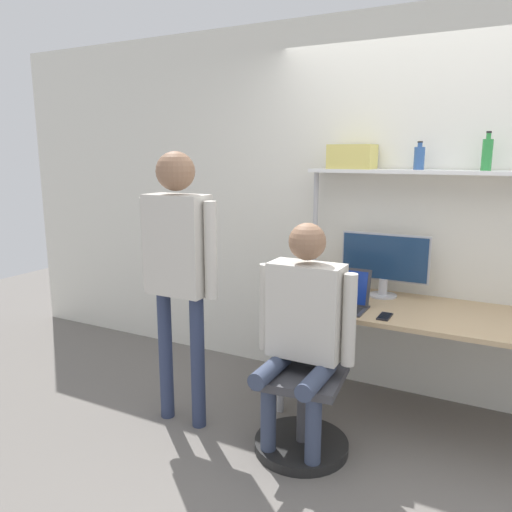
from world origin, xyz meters
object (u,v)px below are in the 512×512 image
Objects in this scene: bottle_blue at (419,158)px; cell_phone at (385,316)px; person_standing at (178,254)px; storage_box at (352,157)px; office_chair at (304,401)px; bottle_green at (487,154)px; laptop at (343,296)px; monitor at (384,261)px; person_seated at (303,320)px.

cell_phone is at bearing -96.72° from bottle_blue.
cell_phone is 1.07m from bottle_blue.
storage_box is (0.79, 0.98, 0.59)m from person_standing.
cell_phone is 0.71m from office_chair.
person_standing is 2.00m from bottle_green.
cell_phone is 0.63× the size of bottle_green.
person_standing reaches higher than laptop.
bottle_green is at bearing 0.00° from bottle_blue.
monitor is 1.83× the size of laptop.
bottle_green is at bearing 46.87° from office_chair.
monitor is 0.94m from person_seated.
bottle_blue reaches higher than monitor.
monitor is 0.73m from bottle_blue.
bottle_green is (0.58, 0.03, 0.73)m from monitor.
monitor is at bearing 105.22° from cell_phone.
person_standing reaches higher than cell_phone.
person_seated is at bearing -131.46° from bottle_green.
person_standing is at bearing -147.10° from laptop.
bottle_green reaches higher than cell_phone.
bottle_green reaches higher than storage_box.
office_chair is 0.69× the size of person_seated.
monitor is 2.54× the size of bottle_green.
person_standing is at bearing -141.72° from bottle_blue.
storage_box is at bearing -180.00° from bottle_green.
monitor reaches higher than laptop.
office_chair is 1.88m from bottle_green.
storage_box is (-0.03, 0.88, 1.42)m from office_chair.
person_seated is 1.36m from bottle_blue.
bottle_blue is 0.60× the size of storage_box.
monitor is 0.45m from laptop.
person_standing reaches higher than monitor.
bottle_green reaches higher than monitor.
person_seated is (-0.36, -0.43, 0.05)m from cell_phone.
monitor is 1.42m from person_standing.
storage_box is (-0.27, 0.03, 0.71)m from monitor.
bottle_green reaches higher than bottle_blue.
bottle_blue is (0.42, 0.88, 1.42)m from office_chair.
person_standing is at bearing -173.17° from office_chair.
cell_phone is 1.18m from bottle_green.
office_chair is at bearing -88.10° from storage_box.
laptop is at bearing -151.82° from bottle_green.
monitor is 0.93m from bottle_green.
person_seated is at bearing -96.75° from laptop.
person_standing is (-0.88, -0.57, 0.30)m from laptop.
bottle_blue is (1.24, 0.98, 0.58)m from person_standing.
office_chair is 3.10× the size of storage_box.
bottle_green is at bearing 0.00° from storage_box.
cell_phone is at bearing -16.19° from laptop.
person_standing is (-1.06, -0.94, 0.12)m from monitor.
person_seated is 7.47× the size of bottle_blue.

